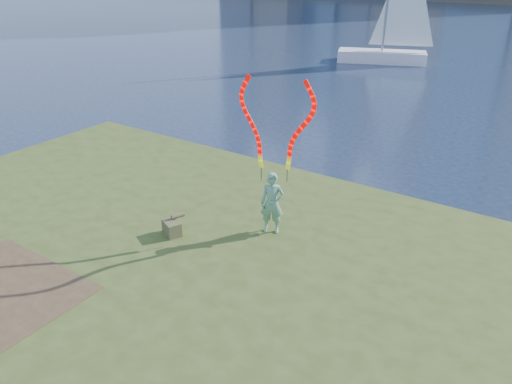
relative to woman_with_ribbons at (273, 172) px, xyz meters
The scene contains 5 objects.
ground 3.11m from the woman_with_ribbons, 114.60° to the right, with size 320.00×320.00×0.00m, color #18243C.
grassy_knoll 4.74m from the woman_with_ribbons, 101.86° to the right, with size 20.00×18.00×0.80m.
woman_with_ribbons is the anchor object (origin of this frame).
canvas_bag 2.61m from the woman_with_ribbons, 141.88° to the right, with size 0.54×0.61×0.44m.
sailboat 25.16m from the woman_with_ribbons, 104.75° to the left, with size 5.97×3.69×9.14m.
Camera 1 is at (6.15, -6.54, 6.56)m, focal length 35.00 mm.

